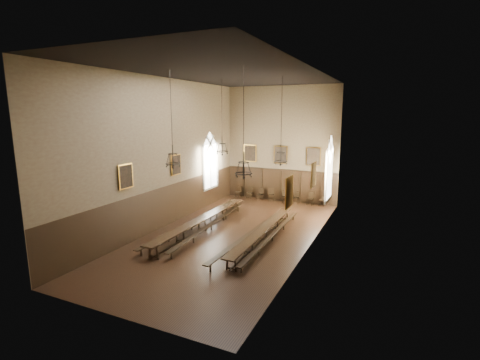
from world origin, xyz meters
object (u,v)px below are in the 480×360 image
Objects in this scene: table_right at (263,235)px; chair_3 at (271,197)px; chair_0 at (238,194)px; chandelier_front_left at (173,157)px; bench_left_outer at (192,226)px; chair_5 at (296,200)px; table_left at (202,224)px; chair_1 at (250,195)px; bench_left_inner at (211,226)px; chair_4 at (285,199)px; bench_right_inner at (255,232)px; bench_right_outer at (273,237)px; chair_7 at (322,203)px; chandelier_front_right at (244,166)px; chair_6 at (310,201)px; chandelier_back_left at (222,146)px; chair_2 at (260,196)px; chandelier_back_right at (281,155)px.

chair_3 is (-2.55, 8.63, -0.04)m from table_right.
chandelier_front_left is (1.38, -11.03, 4.43)m from chair_0.
bench_left_outer is 10.35× the size of chair_5.
chair_1 reaches higher than table_left.
chair_1 is (-1.00, 8.30, 0.01)m from bench_left_inner.
chair_0 is 0.99× the size of chair_4.
bench_right_outer is (1.11, -0.15, -0.04)m from bench_right_inner.
table_left is 10.13m from chair_7.
table_right is at bearing -41.16° from chair_0.
chandelier_front_right is (4.42, -2.30, 4.22)m from bench_left_outer.
chandelier_front_left is at bearing -103.83° from chair_6.
chandelier_front_right reaches higher than table_left.
chair_1 is at bearing -175.58° from chair_5.
chair_1 reaches higher than bench_right_outer.
bench_left_outer is at bearing -157.47° from bench_left_inner.
chair_0 reaches higher than bench_right_outer.
bench_right_inner is at bearing -43.27° from chair_0.
chair_0 is 1.04× the size of chair_7.
chair_6 is at bearing 0.55° from chair_1.
table_right is 10.10× the size of chair_7.
chandelier_front_right reaches higher than chair_1.
chair_6 is (3.15, -0.03, -0.00)m from chair_3.
bench_left_outer is 10.21× the size of chair_0.
bench_left_inner is 2.11× the size of chandelier_back_left.
chair_6 is (4.05, 8.24, 0.03)m from bench_left_inner.
bench_left_outer is at bearing -162.82° from table_left.
bench_right_inner is at bearing -89.03° from chair_6.
chair_5 is 0.18× the size of chandelier_front_right.
chandelier_back_right reaches higher than chair_2.
bench_left_inner is at bearing 22.53° from bench_left_outer.
chair_4 is 2.02m from chair_6.
chair_0 is 0.98× the size of chair_2.
chandelier_back_left reaches higher than chair_5.
chair_4 is 0.19× the size of chandelier_back_right.
chandelier_front_right is at bearing -53.70° from chandelier_back_left.
chandelier_front_right reaches higher than chair_3.
table_right is 8.69× the size of chair_3.
table_right reaches higher than bench_right_inner.
table_right is 0.99× the size of bench_right_outer.
chair_6 is (1.15, -0.10, 0.03)m from chair_5.
chair_0 is 1.01m from chair_1.
chair_2 is at bearing 85.69° from chandelier_back_left.
table_right is at bearing -62.55° from chair_2.
chandelier_back_left reaches higher than chair_3.
chandelier_front_right reaches higher than bench_right_outer.
chandelier_front_left is at bearing -116.40° from chair_3.
bench_right_outer is at bearing -30.70° from chandelier_back_left.
chair_7 is 0.18× the size of chandelier_front_right.
chandelier_front_left reaches higher than table_right.
bench_right_inner is (-0.61, 0.29, -0.05)m from table_right.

